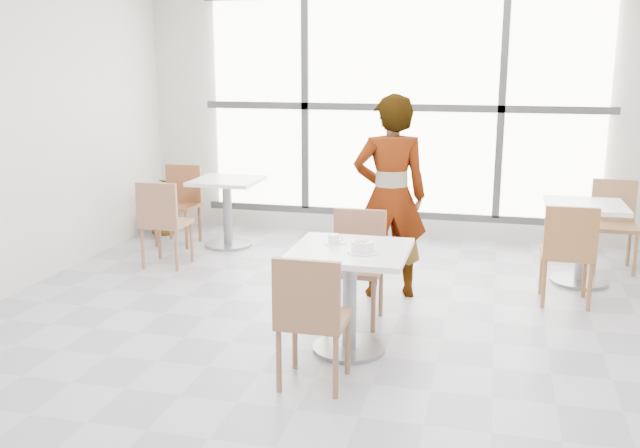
% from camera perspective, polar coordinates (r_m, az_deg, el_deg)
% --- Properties ---
extents(floor, '(7.00, 7.00, 0.00)m').
position_cam_1_polar(floor, '(5.11, 0.83, -10.24)').
color(floor, '#9E9EA5').
rests_on(floor, ground).
extents(wall_back, '(6.00, 0.00, 6.00)m').
position_cam_1_polar(wall_back, '(8.15, 6.55, 9.34)').
color(wall_back, silver).
rests_on(wall_back, ground).
extents(window, '(4.60, 0.07, 2.52)m').
position_cam_1_polar(window, '(8.09, 6.49, 9.31)').
color(window, white).
rests_on(window, ground).
extents(main_table, '(0.80, 0.80, 0.75)m').
position_cam_1_polar(main_table, '(4.96, 2.41, -4.53)').
color(main_table, white).
rests_on(main_table, ground).
extents(chair_near, '(0.42, 0.42, 0.87)m').
position_cam_1_polar(chair_near, '(4.39, -0.74, -7.17)').
color(chair_near, '#926344').
rests_on(chair_near, ground).
extents(chair_far, '(0.42, 0.42, 0.87)m').
position_cam_1_polar(chair_far, '(5.58, 2.99, -2.74)').
color(chair_far, '#905E45').
rests_on(chair_far, ground).
extents(oatmeal_bowl, '(0.21, 0.21, 0.09)m').
position_cam_1_polar(oatmeal_bowl, '(4.78, 3.47, -1.82)').
color(oatmeal_bowl, white).
rests_on(oatmeal_bowl, main_table).
extents(coffee_cup, '(0.16, 0.13, 0.07)m').
position_cam_1_polar(coffee_cup, '(5.01, 1.15, -1.26)').
color(coffee_cup, white).
rests_on(coffee_cup, main_table).
extents(person, '(0.73, 0.58, 1.75)m').
position_cam_1_polar(person, '(6.08, 5.67, 2.17)').
color(person, black).
rests_on(person, ground).
extents(bg_table_left, '(0.70, 0.70, 0.75)m').
position_cam_1_polar(bg_table_left, '(7.85, -7.47, 1.70)').
color(bg_table_left, white).
rests_on(bg_table_left, ground).
extents(bg_table_right, '(0.70, 0.70, 0.75)m').
position_cam_1_polar(bg_table_right, '(6.90, 20.41, -0.59)').
color(bg_table_right, white).
rests_on(bg_table_right, ground).
extents(bg_chair_left_near, '(0.42, 0.42, 0.87)m').
position_cam_1_polar(bg_chair_left_near, '(7.13, -12.56, 0.46)').
color(bg_chair_left_near, '#99664B').
rests_on(bg_chair_left_near, ground).
extents(bg_chair_left_far, '(0.42, 0.42, 0.87)m').
position_cam_1_polar(bg_chair_left_far, '(8.09, -11.18, 2.00)').
color(bg_chair_left_far, brown).
rests_on(bg_chair_left_far, ground).
extents(bg_chair_right_near, '(0.42, 0.42, 0.87)m').
position_cam_1_polar(bg_chair_right_near, '(6.21, 19.36, -1.84)').
color(bg_chair_right_near, '#9C6238').
rests_on(bg_chair_right_near, ground).
extents(bg_chair_right_far, '(0.42, 0.42, 0.87)m').
position_cam_1_polar(bg_chair_right_far, '(7.54, 22.56, 0.43)').
color(bg_chair_right_far, '#9E704C').
rests_on(bg_chair_right_far, ground).
extents(plant_left, '(0.79, 0.75, 0.69)m').
position_cam_1_polar(plant_left, '(8.59, -12.31, 1.53)').
color(plant_left, '#39783A').
rests_on(plant_left, ground).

